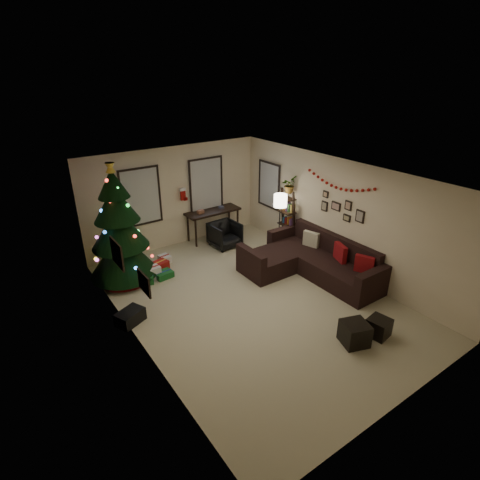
# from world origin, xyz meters

# --- Properties ---
(floor) EXTENTS (7.00, 7.00, 0.00)m
(floor) POSITION_xyz_m (0.00, 0.00, 0.00)
(floor) COLOR #BFB590
(floor) RESTS_ON ground
(ceiling) EXTENTS (7.00, 7.00, 0.00)m
(ceiling) POSITION_xyz_m (0.00, 0.00, 2.70)
(ceiling) COLOR white
(ceiling) RESTS_ON floor
(wall_back) EXTENTS (5.00, 0.00, 5.00)m
(wall_back) POSITION_xyz_m (0.00, 3.50, 1.35)
(wall_back) COLOR beige
(wall_back) RESTS_ON floor
(wall_front) EXTENTS (5.00, 0.00, 5.00)m
(wall_front) POSITION_xyz_m (0.00, -3.50, 1.35)
(wall_front) COLOR beige
(wall_front) RESTS_ON floor
(wall_left) EXTENTS (0.00, 7.00, 7.00)m
(wall_left) POSITION_xyz_m (-2.50, 0.00, 1.35)
(wall_left) COLOR beige
(wall_left) RESTS_ON floor
(wall_right) EXTENTS (0.00, 7.00, 7.00)m
(wall_right) POSITION_xyz_m (2.50, 0.00, 1.35)
(wall_right) COLOR beige
(wall_right) RESTS_ON floor
(window_back_left) EXTENTS (1.05, 0.06, 1.50)m
(window_back_left) POSITION_xyz_m (-0.95, 3.47, 1.55)
(window_back_left) COLOR #728CB2
(window_back_left) RESTS_ON wall_back
(window_back_right) EXTENTS (1.05, 0.06, 1.50)m
(window_back_right) POSITION_xyz_m (0.95, 3.47, 1.55)
(window_back_right) COLOR #728CB2
(window_back_right) RESTS_ON wall_back
(window_right_wall) EXTENTS (0.06, 0.90, 1.30)m
(window_right_wall) POSITION_xyz_m (2.47, 2.55, 1.50)
(window_right_wall) COLOR #728CB2
(window_right_wall) RESTS_ON wall_right
(christmas_tree) EXTENTS (1.53, 1.53, 2.85)m
(christmas_tree) POSITION_xyz_m (-1.91, 2.41, 1.18)
(christmas_tree) COLOR black
(christmas_tree) RESTS_ON floor
(presents) EXTENTS (1.50, 1.01, 0.30)m
(presents) POSITION_xyz_m (-1.41, 2.23, 0.12)
(presents) COLOR silver
(presents) RESTS_ON floor
(sofa) EXTENTS (2.09, 3.02, 0.92)m
(sofa) POSITION_xyz_m (1.81, 0.14, 0.30)
(sofa) COLOR black
(sofa) RESTS_ON floor
(pillow_red_a) EXTENTS (0.27, 0.42, 0.41)m
(pillow_red_a) POSITION_xyz_m (2.21, -1.08, 0.64)
(pillow_red_a) COLOR maroon
(pillow_red_a) RESTS_ON sofa
(pillow_red_b) EXTENTS (0.25, 0.44, 0.43)m
(pillow_red_b) POSITION_xyz_m (2.21, -0.40, 0.64)
(pillow_red_b) COLOR maroon
(pillow_red_b) RESTS_ON sofa
(pillow_cream) EXTENTS (0.23, 0.42, 0.40)m
(pillow_cream) POSITION_xyz_m (2.21, 0.54, 0.63)
(pillow_cream) COLOR beige
(pillow_cream) RESTS_ON sofa
(ottoman_near) EXTENTS (0.57, 0.57, 0.42)m
(ottoman_near) POSITION_xyz_m (0.66, -2.19, 0.21)
(ottoman_near) COLOR black
(ottoman_near) RESTS_ON floor
(ottoman_far) EXTENTS (0.43, 0.43, 0.35)m
(ottoman_far) POSITION_xyz_m (1.20, -2.30, 0.18)
(ottoman_far) COLOR black
(ottoman_far) RESTS_ON floor
(desk) EXTENTS (1.57, 0.56, 0.85)m
(desk) POSITION_xyz_m (1.00, 3.22, 0.75)
(desk) COLOR black
(desk) RESTS_ON floor
(desk_chair) EXTENTS (0.71, 0.67, 0.69)m
(desk_chair) POSITION_xyz_m (0.97, 2.57, 0.35)
(desk_chair) COLOR black
(desk_chair) RESTS_ON floor
(bookshelf) EXTENTS (0.30, 0.49, 1.66)m
(bookshelf) POSITION_xyz_m (2.30, 1.53, 0.80)
(bookshelf) COLOR black
(bookshelf) RESTS_ON floor
(potted_plant) EXTENTS (0.66, 0.64, 0.56)m
(potted_plant) POSITION_xyz_m (2.30, 1.55, 1.84)
(potted_plant) COLOR #4C4C4C
(potted_plant) RESTS_ON bookshelf
(floor_lamp) EXTENTS (0.34, 0.34, 1.60)m
(floor_lamp) POSITION_xyz_m (1.95, 1.46, 1.34)
(floor_lamp) COLOR black
(floor_lamp) RESTS_ON floor
(art_map) EXTENTS (0.04, 0.60, 0.50)m
(art_map) POSITION_xyz_m (-2.48, 0.78, 1.49)
(art_map) COLOR black
(art_map) RESTS_ON wall_left
(art_abstract) EXTENTS (0.04, 0.45, 0.35)m
(art_abstract) POSITION_xyz_m (-2.48, -0.48, 1.50)
(art_abstract) COLOR black
(art_abstract) RESTS_ON wall_left
(gallery) EXTENTS (0.03, 1.25, 0.54)m
(gallery) POSITION_xyz_m (2.48, -0.07, 1.57)
(gallery) COLOR black
(gallery) RESTS_ON wall_right
(garland) EXTENTS (0.08, 1.90, 0.30)m
(garland) POSITION_xyz_m (2.45, 0.06, 2.15)
(garland) COLOR #A5140C
(garland) RESTS_ON wall_right
(stocking_left) EXTENTS (0.20, 0.05, 0.36)m
(stocking_left) POSITION_xyz_m (-0.14, 3.60, 1.39)
(stocking_left) COLOR #990F0C
(stocking_left) RESTS_ON wall_back
(stocking_right) EXTENTS (0.20, 0.05, 0.36)m
(stocking_right) POSITION_xyz_m (0.19, 3.37, 1.44)
(stocking_right) COLOR #990F0C
(stocking_right) RESTS_ON wall_back
(storage_bin) EXTENTS (0.63, 0.54, 0.26)m
(storage_bin) POSITION_xyz_m (-2.43, 0.70, 0.13)
(storage_bin) COLOR black
(storage_bin) RESTS_ON floor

